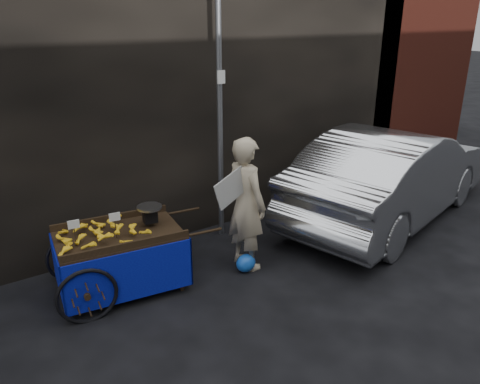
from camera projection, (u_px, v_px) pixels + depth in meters
ground at (255, 275)px, 6.16m from camera, size 80.00×80.00×0.00m
building_wall at (181, 61)px, 7.47m from camera, size 13.50×2.00×5.00m
street_pole at (220, 105)px, 6.60m from camera, size 0.12×0.10×4.00m
banana_cart at (115, 240)px, 5.59m from camera, size 2.12×1.19×1.10m
vendor at (246, 204)px, 6.09m from camera, size 0.83×0.70×1.79m
plastic_bag at (246, 263)px, 6.19m from camera, size 0.27×0.22×0.25m
parked_car at (392, 174)px, 7.65m from camera, size 4.85×2.67×1.52m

